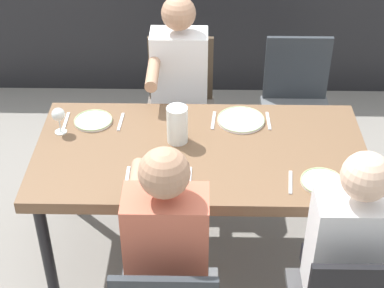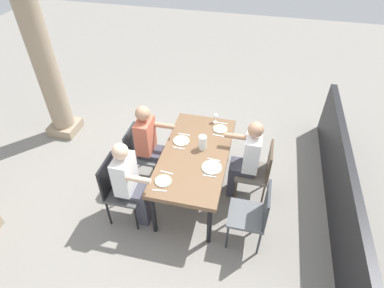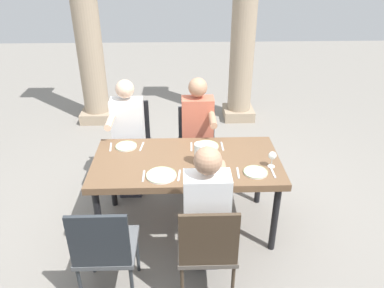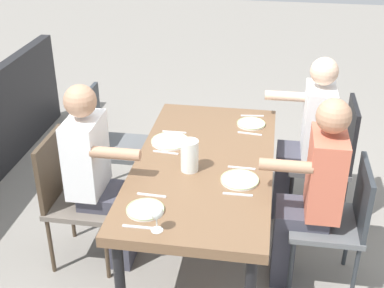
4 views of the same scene
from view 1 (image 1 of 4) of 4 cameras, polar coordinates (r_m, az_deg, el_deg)
The scene contains 22 objects.
ground_plane at distance 3.61m, azimuth 0.77°, elevation -10.19°, with size 16.00×16.00×0.00m, color gray.
dining_table at distance 3.15m, azimuth 0.87°, elevation -1.48°, with size 1.70×0.87×0.76m.
chair_west_south at distance 4.00m, azimuth 9.81°, elevation 4.07°, with size 0.44×0.44×0.92m.
chair_mid_south at distance 3.96m, azimuth -1.04°, elevation 4.12°, with size 0.44×0.44×0.91m.
diner_woman_green at distance 3.71m, azimuth -1.21°, elevation 4.72°, with size 0.35×0.49×1.28m.
diner_man_white at distance 2.65m, azimuth -2.25°, elevation -10.30°, with size 0.35×0.49×1.29m.
diner_guest_third at distance 2.73m, azimuth 14.11°, elevation -10.26°, with size 0.35×0.49×1.27m.
patio_railing at distance 4.92m, azimuth 0.97°, elevation 9.93°, with size 4.10×0.10×0.90m, color black.
plate_0 at distance 2.96m, azimuth 12.15°, elevation -3.47°, with size 0.21×0.21×0.02m.
fork_0 at distance 2.99m, azimuth 14.95°, elevation -3.54°, with size 0.02×0.17×0.01m, color silver.
spoon_0 at distance 2.94m, azimuth 9.25°, elevation -3.55°, with size 0.02×0.17×0.01m, color silver.
plate_1 at distance 3.33m, azimuth 4.65°, elevation 2.28°, with size 0.26×0.26×0.02m.
fork_1 at distance 3.35m, azimuth 7.21°, elevation 2.16°, with size 0.02×0.17×0.01m, color silver.
spoon_1 at distance 3.33m, azimuth 2.07°, elevation 2.23°, with size 0.02×0.17×0.01m, color silver.
plate_2 at distance 2.92m, azimuth -3.12°, elevation -3.11°, with size 0.23×0.23×0.02m.
fork_2 at distance 2.92m, azimuth -0.17°, elevation -3.23°, with size 0.02×0.17×0.01m, color silver.
spoon_2 at distance 2.94m, azimuth -6.04°, elevation -3.15°, with size 0.02×0.17×0.01m, color silver.
plate_3 at distance 3.36m, azimuth -9.19°, elevation 2.18°, with size 0.21×0.21×0.02m.
wine_glass_3 at distance 3.25m, azimuth -12.36°, elevation 2.64°, with size 0.07×0.07×0.15m.
fork_3 at distance 3.34m, azimuth -6.64°, elevation 2.09°, with size 0.02×0.17×0.01m, color silver.
spoon_3 at distance 3.39m, azimuth -11.68°, elevation 2.11°, with size 0.02×0.17×0.01m, color silver.
water_pitcher at distance 3.12m, azimuth -1.34°, elevation 1.67°, with size 0.11×0.11×0.20m.
Camera 1 is at (0.00, 2.51, 2.60)m, focal length 56.95 mm.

